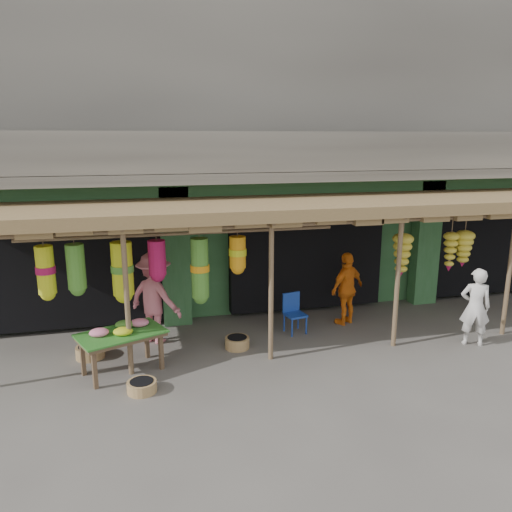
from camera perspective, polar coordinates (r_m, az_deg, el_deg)
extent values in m
plane|color=#514C47|center=(10.05, 9.77, -10.15)|extent=(80.00, 80.00, 0.00)
cube|color=gray|center=(13.97, 2.07, 17.58)|extent=(16.00, 6.00, 4.00)
cube|color=#2D6033|center=(14.30, 1.79, 3.41)|extent=(16.00, 5.70, 3.00)
cube|color=gray|center=(10.78, 6.93, 9.14)|extent=(16.00, 0.90, 0.22)
cube|color=gray|center=(10.38, 7.80, 11.72)|extent=(16.00, 0.10, 0.80)
cube|color=#2D6033|center=(11.19, 6.15, 7.52)|extent=(16.00, 0.35, 0.35)
cube|color=yellow|center=(10.52, -20.40, 5.84)|extent=(1.70, 0.06, 0.55)
cube|color=#B21414|center=(10.48, -20.42, 5.81)|extent=(1.30, 0.02, 0.30)
cube|color=black|center=(11.77, -19.32, -0.29)|extent=(3.60, 2.00, 2.50)
cube|color=black|center=(12.31, 4.48, 1.02)|extent=(3.60, 2.00, 2.50)
cube|color=black|center=(14.65, 23.40, 1.94)|extent=(3.60, 2.00, 2.50)
cube|color=#2D6033|center=(10.78, -9.21, -0.09)|extent=(0.60, 0.35, 3.00)
cube|color=#2D6033|center=(12.72, 18.81, 1.43)|extent=(0.60, 0.35, 3.00)
cylinder|color=brown|center=(8.64, -14.52, -5.14)|extent=(0.09, 0.09, 2.60)
cylinder|color=brown|center=(8.94, 1.73, -4.07)|extent=(0.09, 0.09, 2.60)
cylinder|color=brown|center=(9.88, 15.86, -2.88)|extent=(0.09, 0.09, 2.60)
cylinder|color=brown|center=(11.31, 26.96, -1.81)|extent=(0.09, 0.09, 2.60)
cylinder|color=brown|center=(9.07, 9.44, 3.80)|extent=(12.90, 0.08, 0.08)
cylinder|color=brown|center=(8.80, -8.39, 2.56)|extent=(5.50, 0.06, 0.06)
cube|color=brown|center=(10.14, 8.34, 5.88)|extent=(14.00, 2.70, 0.22)
cube|color=brown|center=(8.66, -17.95, -12.36)|extent=(0.09, 0.09, 0.63)
cube|color=brown|center=(9.05, -10.78, -10.77)|extent=(0.09, 0.09, 0.63)
cube|color=brown|center=(9.18, -19.18, -10.96)|extent=(0.09, 0.09, 0.63)
cube|color=brown|center=(9.54, -12.37, -9.54)|extent=(0.09, 0.09, 0.63)
cube|color=brown|center=(8.95, -15.15, -8.83)|extent=(1.57, 1.26, 0.06)
cube|color=#26661E|center=(8.94, -15.17, -8.54)|extent=(1.64, 1.32, 0.03)
ellipsoid|color=pink|center=(8.89, -17.51, -8.34)|extent=(0.33, 0.27, 0.14)
ellipsoid|color=yellow|center=(8.82, -14.95, -8.33)|extent=(0.33, 0.27, 0.14)
ellipsoid|color=pink|center=(9.15, -13.17, -7.43)|extent=(0.33, 0.27, 0.14)
ellipsoid|color=#4F9331|center=(9.13, -14.79, -7.57)|extent=(0.33, 0.27, 0.14)
cylinder|color=#173897|center=(10.32, 4.14, -8.23)|extent=(0.03, 0.03, 0.37)
cylinder|color=#173897|center=(10.48, 5.76, -7.91)|extent=(0.03, 0.03, 0.37)
cylinder|color=#173897|center=(10.59, 3.24, -7.63)|extent=(0.03, 0.03, 0.37)
cylinder|color=#173897|center=(10.74, 4.83, -7.33)|extent=(0.03, 0.03, 0.37)
cube|color=#173897|center=(10.46, 4.52, -6.72)|extent=(0.46, 0.46, 0.05)
cube|color=#173897|center=(10.54, 4.03, -5.26)|extent=(0.39, 0.11, 0.42)
cylinder|color=#9A7D46|center=(9.90, -18.41, -10.36)|extent=(0.55, 0.55, 0.22)
cylinder|color=brown|center=(8.46, -12.91, -14.35)|extent=(0.53, 0.53, 0.18)
cylinder|color=#885E3F|center=(9.81, -2.16, -9.87)|extent=(0.55, 0.55, 0.22)
imported|color=silver|center=(10.62, 23.77, -5.35)|extent=(0.67, 0.58, 1.56)
imported|color=orange|center=(10.99, 10.36, -3.66)|extent=(1.01, 0.77, 1.60)
imported|color=#E07685|center=(10.04, -11.49, -4.69)|extent=(1.33, 1.29, 1.82)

